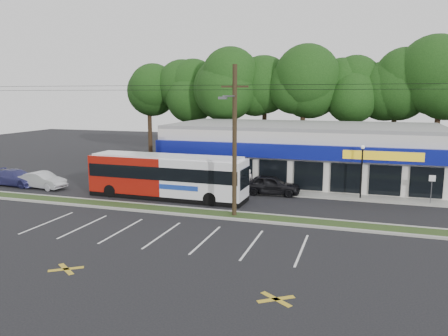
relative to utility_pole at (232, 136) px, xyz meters
name	(u,v)px	position (x,y,z in m)	size (l,w,h in m)	color
ground	(187,217)	(-2.83, -0.93, -5.41)	(120.00, 120.00, 0.00)	black
grass_strip	(193,212)	(-2.83, 0.07, -5.35)	(40.00, 1.60, 0.12)	#1F3616
curb_south	(188,215)	(-2.83, -0.78, -5.34)	(40.00, 0.25, 0.14)	#9E9E93
curb_north	(197,209)	(-2.83, 0.92, -5.34)	(40.00, 0.25, 0.14)	#9E9E93
sidewalk	(285,193)	(2.17, 8.07, -5.36)	(32.00, 2.20, 0.10)	#9E9E93
strip_mall	(303,152)	(2.67, 14.99, -2.76)	(25.00, 12.55, 5.30)	silver
utility_pole	(232,136)	(0.00, 0.00, 0.00)	(50.00, 2.77, 10.00)	black
lamp_post	(362,165)	(8.17, 7.87, -2.74)	(0.30, 0.30, 4.25)	black
sign_post	(432,184)	(13.17, 7.65, -3.86)	(0.45, 0.10, 2.23)	#59595E
tree_line	(303,92)	(1.17, 25.07, 3.00)	(46.76, 6.76, 11.83)	black
metrobus	(167,175)	(-6.39, 3.57, -3.60)	(12.80, 2.95, 3.42)	maroon
car_dark	(271,185)	(1.17, 7.29, -4.61)	(1.90, 4.73, 1.61)	black
car_silver	(43,180)	(-18.25, 3.50, -4.69)	(1.53, 4.38, 1.44)	#B5B7BD
car_blue	(16,178)	(-21.36, 3.79, -4.69)	(2.02, 4.96, 1.44)	navy
pedestrian_a	(248,181)	(-0.83, 7.57, -4.43)	(0.71, 0.47, 1.96)	silver
pedestrian_b	(248,184)	(-0.83, 7.44, -4.66)	(0.73, 0.57, 1.51)	beige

